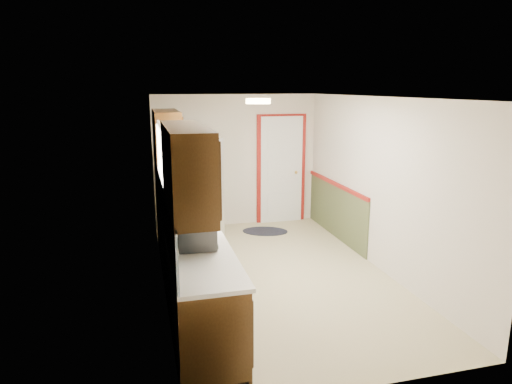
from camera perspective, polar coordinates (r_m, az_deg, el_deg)
room_shell at (r=6.00m, az=2.54°, el=0.23°), size 3.20×5.20×2.52m
kitchen_run at (r=5.60m, az=-8.84°, el=-5.01°), size 0.63×4.00×2.20m
back_wall_trim at (r=8.43m, az=4.60°, el=1.77°), size 1.12×2.30×2.08m
ceiling_fixture at (r=5.58m, az=0.27°, el=11.30°), size 0.30×0.30×0.06m
microwave at (r=4.72m, az=-7.51°, el=-4.28°), size 0.33×0.58×0.39m
refrigerator at (r=7.65m, az=-7.28°, el=0.40°), size 0.77×0.75×1.74m
rug at (r=8.18m, az=1.14°, el=-4.92°), size 0.93×0.76×0.01m
cooktop at (r=7.16m, az=-9.88°, el=0.11°), size 0.53×0.63×0.02m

